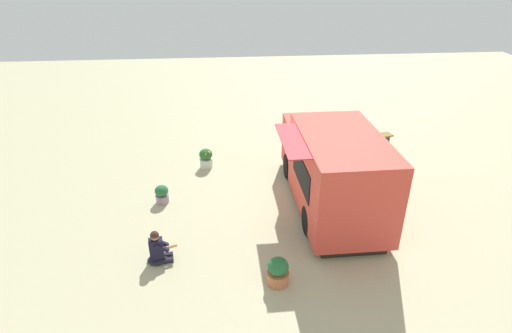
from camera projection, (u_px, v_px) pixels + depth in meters
name	position (u px, v px, depth m)	size (l,w,h in m)	color
ground_plane	(296.00, 198.00, 12.85)	(40.00, 40.00, 0.00)	#B8B38B
food_truck	(332.00, 169.00, 12.00)	(5.55, 2.77, 2.53)	#DD4336
person_customer	(158.00, 250.00, 10.07)	(0.51, 0.79, 0.90)	#23212B
planter_flowering_near	(206.00, 158.00, 14.57)	(0.47, 0.47, 0.71)	silver
planter_flowering_far	(162.00, 194.00, 12.52)	(0.41, 0.41, 0.58)	#A28895
planter_flowering_side	(278.00, 272.00, 9.40)	(0.53, 0.53, 0.70)	#C26D45
plaza_bench	(371.00, 139.00, 16.00)	(0.84, 1.82, 0.51)	olive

